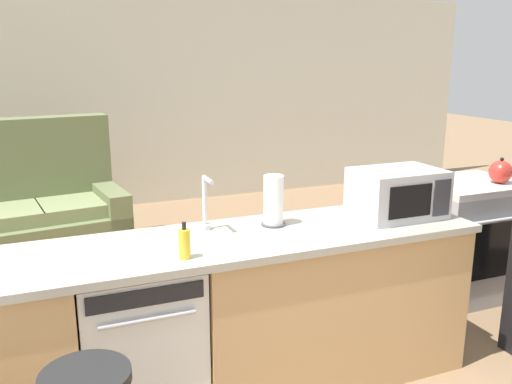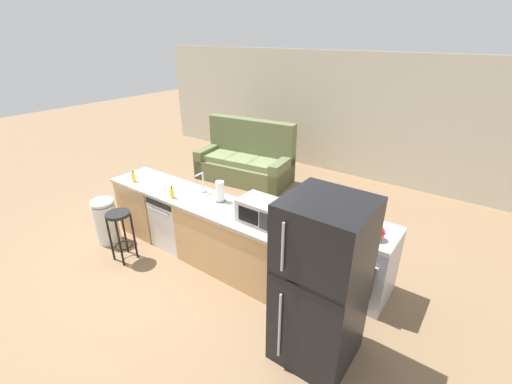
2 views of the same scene
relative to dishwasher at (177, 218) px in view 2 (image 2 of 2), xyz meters
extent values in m
plane|color=#896B4C|center=(0.25, 0.00, -0.42)|extent=(24.00, 24.00, 0.00)
cube|color=beige|center=(0.55, 4.20, 0.88)|extent=(10.00, 0.06, 2.60)
cube|color=tan|center=(-0.68, 0.00, 0.01)|extent=(0.75, 0.62, 0.86)
cube|color=tan|center=(1.08, 0.00, 0.01)|extent=(1.55, 0.62, 0.86)
cube|color=#ADA899|center=(0.40, 0.00, 0.46)|extent=(2.94, 0.66, 0.04)
cube|color=brown|center=(0.40, 0.00, -0.38)|extent=(2.86, 0.56, 0.08)
cube|color=white|center=(0.00, 0.00, 0.00)|extent=(0.58, 0.58, 0.84)
cube|color=black|center=(0.00, -0.30, 0.36)|extent=(0.52, 0.01, 0.08)
cylinder|color=#B2B2B7|center=(0.00, -0.31, 0.26)|extent=(0.44, 0.02, 0.02)
cube|color=#A8AAB2|center=(2.60, 0.55, 0.00)|extent=(0.76, 0.64, 0.85)
cube|color=black|center=(2.60, 0.22, 0.05)|extent=(0.53, 0.01, 0.43)
cylinder|color=silver|center=(2.60, 0.20, 0.28)|extent=(0.61, 0.03, 0.03)
cube|color=silver|center=(2.60, 0.55, 0.45)|extent=(0.76, 0.64, 0.05)
torus|color=black|center=(2.43, 0.42, 0.47)|extent=(0.16, 0.16, 0.01)
torus|color=black|center=(2.77, 0.42, 0.47)|extent=(0.16, 0.16, 0.01)
torus|color=black|center=(2.43, 0.68, 0.47)|extent=(0.16, 0.16, 0.01)
torus|color=black|center=(2.77, 0.68, 0.47)|extent=(0.16, 0.16, 0.01)
cube|color=black|center=(2.60, -0.55, 0.43)|extent=(0.72, 0.70, 1.71)
cylinder|color=#B2B2B7|center=(2.40, -0.92, 0.96)|extent=(0.02, 0.02, 0.45)
cylinder|color=#B2B2B7|center=(2.40, -0.92, 0.11)|extent=(0.02, 0.02, 0.74)
cube|color=black|center=(2.60, -0.90, 0.64)|extent=(0.68, 0.01, 0.01)
cube|color=#B7B7BC|center=(1.53, 0.00, 0.62)|extent=(0.50, 0.36, 0.28)
cube|color=black|center=(1.48, -0.18, 0.62)|extent=(0.27, 0.01, 0.18)
cube|color=#2D2D33|center=(1.70, -0.18, 0.62)|extent=(0.11, 0.01, 0.21)
cylinder|color=silver|center=(0.42, 0.18, 0.49)|extent=(0.07, 0.07, 0.03)
cylinder|color=silver|center=(0.42, 0.18, 0.64)|extent=(0.02, 0.02, 0.26)
cylinder|color=silver|center=(0.42, 0.11, 0.77)|extent=(0.02, 0.14, 0.02)
cylinder|color=#4C4C51|center=(0.79, 0.11, 0.49)|extent=(0.14, 0.14, 0.01)
cylinder|color=white|center=(0.79, 0.11, 0.63)|extent=(0.11, 0.11, 0.27)
cylinder|color=yellow|center=(0.20, -0.20, 0.55)|extent=(0.06, 0.06, 0.14)
cylinder|color=black|center=(0.20, -0.20, 0.64)|extent=(0.02, 0.02, 0.04)
cylinder|color=yellow|center=(-0.68, -0.17, 0.55)|extent=(0.06, 0.06, 0.14)
cylinder|color=black|center=(-0.68, -0.17, 0.64)|extent=(0.02, 0.02, 0.04)
sphere|color=red|center=(2.77, 0.42, 0.56)|extent=(0.17, 0.17, 0.17)
sphere|color=black|center=(2.77, 0.42, 0.66)|extent=(0.03, 0.03, 0.03)
cone|color=red|center=(2.85, 0.42, 0.58)|extent=(0.08, 0.04, 0.06)
cylinder|color=black|center=(-0.30, -0.74, 0.30)|extent=(0.32, 0.32, 0.04)
cylinder|color=black|center=(-0.41, -0.85, -0.07)|extent=(0.03, 0.03, 0.70)
cylinder|color=black|center=(-0.19, -0.85, -0.07)|extent=(0.03, 0.03, 0.70)
cylinder|color=black|center=(-0.41, -0.62, -0.07)|extent=(0.03, 0.03, 0.70)
cylinder|color=black|center=(-0.19, -0.62, -0.07)|extent=(0.03, 0.03, 0.70)
torus|color=black|center=(-0.30, -0.74, -0.20)|extent=(0.25, 0.25, 0.02)
cylinder|color=white|center=(-0.90, -0.61, -0.11)|extent=(0.34, 0.34, 0.62)
ellipsoid|color=white|center=(-0.90, -0.61, 0.25)|extent=(0.35, 0.35, 0.14)
cube|color=#667047|center=(-0.70, 2.50, -0.21)|extent=(2.10, 1.15, 0.42)
cube|color=#667047|center=(-0.74, 2.82, 0.21)|extent=(2.01, 0.49, 1.27)
cube|color=#667047|center=(-1.59, 2.38, -0.11)|extent=(0.31, 0.92, 0.62)
cube|color=#667047|center=(0.20, 2.61, -0.11)|extent=(0.31, 0.92, 0.62)
cube|color=#7D8959|center=(-1.24, 2.38, 0.06)|extent=(0.64, 0.70, 0.12)
cube|color=#7D8959|center=(-0.69, 2.45, 0.06)|extent=(0.64, 0.70, 0.12)
cube|color=#7D8959|center=(-0.14, 2.52, 0.06)|extent=(0.64, 0.70, 0.12)
camera|label=1|loc=(-0.38, -2.51, 1.39)|focal=38.00mm
camera|label=2|loc=(3.58, -2.88, 2.52)|focal=24.00mm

